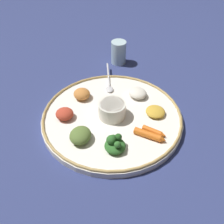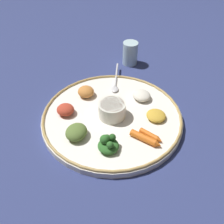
% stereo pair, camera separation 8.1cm
% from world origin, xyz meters
% --- Properties ---
extents(ground_plane, '(2.40, 2.40, 0.00)m').
position_xyz_m(ground_plane, '(0.00, 0.00, 0.00)').
color(ground_plane, navy).
extents(platter, '(0.42, 0.42, 0.02)m').
position_xyz_m(platter, '(0.00, 0.00, 0.01)').
color(platter, white).
rests_on(platter, ground_plane).
extents(platter_rim, '(0.42, 0.42, 0.01)m').
position_xyz_m(platter_rim, '(0.00, 0.00, 0.02)').
color(platter_rim, tan).
rests_on(platter_rim, platter).
extents(center_bowl, '(0.08, 0.08, 0.05)m').
position_xyz_m(center_bowl, '(0.00, 0.00, 0.05)').
color(center_bowl, silver).
rests_on(center_bowl, platter).
extents(spoon, '(0.18, 0.03, 0.01)m').
position_xyz_m(spoon, '(0.17, -0.01, 0.02)').
color(spoon, silver).
rests_on(spoon, platter).
extents(greens_pile, '(0.06, 0.06, 0.05)m').
position_xyz_m(greens_pile, '(-0.13, 0.01, 0.04)').
color(greens_pile, '#2D6628').
rests_on(greens_pile, platter).
extents(carrot_near_spoon, '(0.07, 0.09, 0.02)m').
position_xyz_m(carrot_near_spoon, '(-0.10, -0.09, 0.03)').
color(carrot_near_spoon, orange).
rests_on(carrot_near_spoon, platter).
extents(carrot_outer, '(0.06, 0.06, 0.02)m').
position_xyz_m(carrot_outer, '(-0.09, -0.11, 0.03)').
color(carrot_outer, orange).
rests_on(carrot_outer, platter).
extents(mound_collards, '(0.08, 0.08, 0.03)m').
position_xyz_m(mound_collards, '(-0.08, 0.10, 0.04)').
color(mound_collards, '#567033').
rests_on(mound_collards, platter).
extents(mound_lentil_yellow, '(0.08, 0.08, 0.02)m').
position_xyz_m(mound_lentil_yellow, '(-0.01, -0.13, 0.03)').
color(mound_lentil_yellow, gold).
rests_on(mound_lentil_yellow, platter).
extents(mound_rice_white, '(0.08, 0.08, 0.03)m').
position_xyz_m(mound_rice_white, '(0.08, -0.10, 0.03)').
color(mound_rice_white, silver).
rests_on(mound_rice_white, platter).
extents(mound_berbere_red, '(0.07, 0.07, 0.03)m').
position_xyz_m(mound_berbere_red, '(0.01, 0.14, 0.03)').
color(mound_berbere_red, '#B73D28').
rests_on(mound_berbere_red, platter).
extents(mound_squash, '(0.07, 0.07, 0.03)m').
position_xyz_m(mound_squash, '(0.10, 0.08, 0.04)').
color(mound_squash, '#C67A38').
rests_on(mound_squash, platter).
extents(drinking_glass, '(0.06, 0.06, 0.09)m').
position_xyz_m(drinking_glass, '(0.33, -0.07, 0.04)').
color(drinking_glass, silver).
rests_on(drinking_glass, ground_plane).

